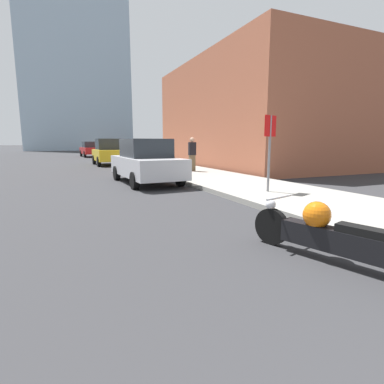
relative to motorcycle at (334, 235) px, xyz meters
name	(u,v)px	position (x,y,z in m)	size (l,w,h in m)	color
sidewalk	(113,155)	(2.73, 35.61, -0.31)	(3.44, 240.00, 0.15)	gray
brick_storefront	(279,117)	(10.94, 14.58, 3.00)	(12.58, 13.86, 6.76)	#9E563D
motorcycle	(334,235)	(0.00, 0.00, 0.00)	(1.00, 2.56, 0.80)	black
parked_car_silver	(146,162)	(-0.21, 8.79, 0.46)	(2.07, 4.64, 1.73)	#BCBCC1
parked_car_yellow	(108,152)	(-0.21, 19.15, 0.51)	(1.89, 3.96, 1.84)	gold
parked_car_red	(90,149)	(-0.23, 32.35, 0.46)	(2.09, 4.62, 1.67)	red
stop_sign	(270,140)	(2.34, 4.43, 1.27)	(0.57, 0.26, 2.21)	slate
pedestrian	(192,154)	(2.82, 11.17, 0.63)	(0.36, 0.24, 1.69)	brown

